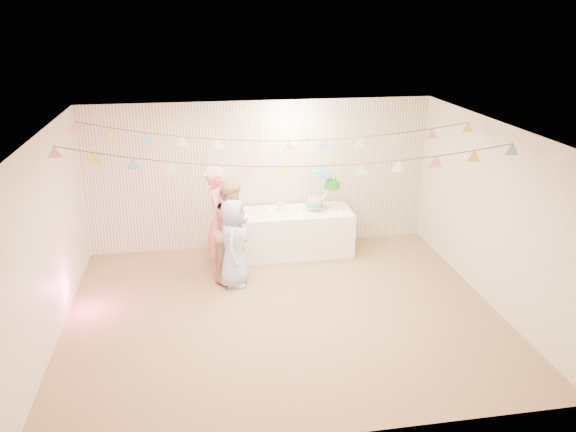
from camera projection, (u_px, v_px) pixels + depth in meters
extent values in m
plane|color=#7F6245|center=(283.00, 312.00, 7.93)|extent=(6.00, 6.00, 0.00)
plane|color=white|center=(283.00, 130.00, 7.03)|extent=(6.00, 6.00, 0.00)
plane|color=white|center=(261.00, 175.00, 9.80)|extent=(6.00, 6.00, 0.00)
plane|color=white|center=(326.00, 324.00, 5.17)|extent=(6.00, 6.00, 0.00)
plane|color=white|center=(47.00, 241.00, 7.02)|extent=(5.00, 5.00, 0.00)
plane|color=white|center=(492.00, 214.00, 7.95)|extent=(5.00, 5.00, 0.00)
cube|color=white|center=(292.00, 232.00, 9.74)|extent=(2.05, 0.82, 0.77)
cylinder|color=white|center=(256.00, 215.00, 9.47)|extent=(0.32, 0.32, 0.02)
imported|color=pink|center=(220.00, 220.00, 8.92)|extent=(0.60, 0.74, 1.77)
imported|color=tan|center=(234.00, 230.00, 8.70)|extent=(0.95, 0.99, 1.62)
imported|color=#99AED8|center=(234.00, 243.00, 8.52)|extent=(0.59, 0.76, 1.39)
cylinder|color=#FFD88C|center=(246.00, 216.00, 9.34)|extent=(0.04, 0.04, 0.03)
cylinder|color=#FFD88C|center=(270.00, 208.00, 9.71)|extent=(0.04, 0.04, 0.03)
cylinder|color=#FFD88C|center=(300.00, 215.00, 9.41)|extent=(0.04, 0.04, 0.03)
cylinder|color=#FFD88C|center=(309.00, 205.00, 9.86)|extent=(0.04, 0.04, 0.03)
cylinder|color=#FFD88C|center=(341.00, 212.00, 9.56)|extent=(0.04, 0.04, 0.03)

